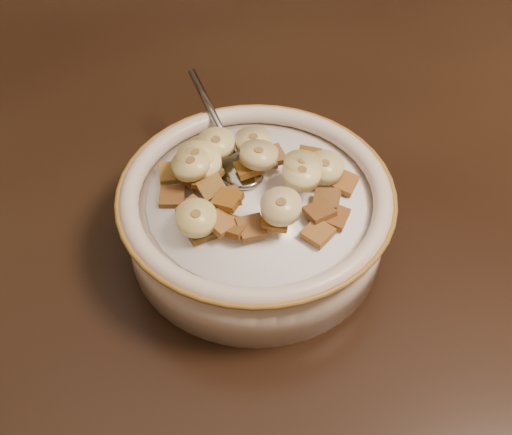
{
  "coord_description": "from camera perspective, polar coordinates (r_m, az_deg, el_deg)",
  "views": [
    {
      "loc": [
        -0.2,
        -0.52,
        1.18
      ],
      "look_at": [
        -0.16,
        -0.16,
        0.78
      ],
      "focal_mm": 45.0,
      "sensor_mm": 36.0,
      "label": 1
    }
  ],
  "objects": [
    {
      "name": "cereal_square_22",
      "position": [
        0.49,
        -1.97,
        -0.84
      ],
      "size": [
        0.03,
        0.03,
        0.01
      ],
      "primitive_type": "cube",
      "rotation": [
        0.11,
        0.15,
        2.51
      ],
      "color": "brown",
      "rests_on": "milk"
    },
    {
      "name": "chair",
      "position": [
        1.44,
        6.18,
        18.21
      ],
      "size": [
        0.53,
        0.53,
        0.95
      ],
      "primitive_type": "cube",
      "rotation": [
        0.0,
        0.0,
        0.29
      ],
      "color": "black",
      "rests_on": "floor"
    },
    {
      "name": "cereal_square_28",
      "position": [
        0.5,
        -2.55,
        1.77
      ],
      "size": [
        0.02,
        0.02,
        0.01
      ],
      "primitive_type": "cube",
      "rotation": [
        -0.16,
        -0.17,
        0.05
      ],
      "color": "brown",
      "rests_on": "milk"
    },
    {
      "name": "cereal_square_2",
      "position": [
        0.53,
        -4.32,
        3.87
      ],
      "size": [
        0.03,
        0.03,
        0.01
      ],
      "primitive_type": "cube",
      "rotation": [
        -0.1,
        -0.0,
        2.36
      ],
      "color": "brown",
      "rests_on": "milk"
    },
    {
      "name": "cereal_square_15",
      "position": [
        0.55,
        -5.13,
        5.45
      ],
      "size": [
        0.02,
        0.02,
        0.01
      ],
      "primitive_type": "cube",
      "rotation": [
        0.08,
        0.06,
        1.38
      ],
      "color": "brown",
      "rests_on": "milk"
    },
    {
      "name": "cereal_square_25",
      "position": [
        0.53,
        7.82,
        3.13
      ],
      "size": [
        0.03,
        0.03,
        0.01
      ],
      "primitive_type": "cube",
      "rotation": [
        0.13,
        -0.15,
        0.97
      ],
      "color": "brown",
      "rests_on": "milk"
    },
    {
      "name": "banana_slice_2",
      "position": [
        0.52,
        -5.36,
        5.39
      ],
      "size": [
        0.04,
        0.04,
        0.01
      ],
      "primitive_type": "cylinder",
      "rotation": [
        -0.03,
        0.07,
        2.66
      ],
      "color": "#FCEE8C",
      "rests_on": "milk"
    },
    {
      "name": "cereal_square_19",
      "position": [
        0.54,
        -7.54,
        3.95
      ],
      "size": [
        0.02,
        0.02,
        0.01
      ],
      "primitive_type": "cube",
      "rotation": [
        0.08,
        -0.15,
        1.6
      ],
      "color": "olive",
      "rests_on": "milk"
    },
    {
      "name": "banana_slice_8",
      "position": [
        0.52,
        -5.79,
        4.71
      ],
      "size": [
        0.04,
        0.04,
        0.02
      ],
      "primitive_type": "cylinder",
      "rotation": [
        -0.12,
        0.1,
        2.23
      ],
      "color": "#CFBD6E",
      "rests_on": "milk"
    },
    {
      "name": "cereal_square_8",
      "position": [
        0.56,
        -4.53,
        6.54
      ],
      "size": [
        0.03,
        0.03,
        0.01
      ],
      "primitive_type": "cube",
      "rotation": [
        0.17,
        0.18,
        2.22
      ],
      "color": "brown",
      "rests_on": "milk"
    },
    {
      "name": "cereal_square_7",
      "position": [
        0.5,
        -5.09,
        0.07
      ],
      "size": [
        0.02,
        0.02,
        0.01
      ],
      "primitive_type": "cube",
      "rotation": [
        -0.09,
        0.17,
        1.68
      ],
      "color": "brown",
      "rests_on": "milk"
    },
    {
      "name": "banana_slice_9",
      "position": [
        0.52,
        0.25,
        5.6
      ],
      "size": [
        0.04,
        0.04,
        0.02
      ],
      "primitive_type": "cylinder",
      "rotation": [
        0.1,
        0.1,
        1.42
      ],
      "color": "#E2CA88",
      "rests_on": "milk"
    },
    {
      "name": "milk",
      "position": [
        0.52,
        0.0,
        1.61
      ],
      "size": [
        0.18,
        0.18,
        0.0
      ],
      "primitive_type": "cylinder",
      "color": "white",
      "rests_on": "cereal_bowl"
    },
    {
      "name": "cereal_square_9",
      "position": [
        0.5,
        5.67,
        0.5
      ],
      "size": [
        0.03,
        0.03,
        0.01
      ],
      "primitive_type": "cube",
      "rotation": [
        -0.14,
        -0.03,
        0.37
      ],
      "color": "brown",
      "rests_on": "milk"
    },
    {
      "name": "cereal_bowl",
      "position": [
        0.54,
        0.0,
        -0.29
      ],
      "size": [
        0.22,
        0.22,
        0.05
      ],
      "primitive_type": "cylinder",
      "color": "beige",
      "rests_on": "table"
    },
    {
      "name": "cereal_square_0",
      "position": [
        0.49,
        -5.02,
        -1.2
      ],
      "size": [
        0.03,
        0.03,
        0.01
      ],
      "primitive_type": "cube",
      "rotation": [
        0.05,
        -0.02,
        1.93
      ],
      "color": "brown",
      "rests_on": "milk"
    },
    {
      "name": "banana_slice_1",
      "position": [
        0.54,
        -3.56,
        6.56
      ],
      "size": [
        0.04,
        0.04,
        0.01
      ],
      "primitive_type": "cylinder",
      "rotation": [
        -0.04,
        -0.08,
        1.72
      ],
      "color": "#F5EA8A",
      "rests_on": "milk"
    },
    {
      "name": "banana_slice_4",
      "position": [
        0.48,
        -5.33,
        -0.04
      ],
      "size": [
        0.04,
        0.04,
        0.01
      ],
      "primitive_type": "cylinder",
      "rotation": [
        -0.09,
        -0.1,
        2.45
      ],
      "color": "tan",
      "rests_on": "milk"
    },
    {
      "name": "cereal_square_12",
      "position": [
        0.54,
        1.0,
        5.35
      ],
      "size": [
        0.03,
        0.02,
        0.01
      ],
      "primitive_type": "cube",
      "rotation": [
        -0.03,
        0.1,
        2.86
      ],
      "color": "brown",
      "rests_on": "milk"
    },
    {
      "name": "cereal_square_24",
      "position": [
        0.55,
        4.79,
        5.52
      ],
      "size": [
        0.03,
        0.03,
        0.01
      ],
      "primitive_type": "cube",
      "rotation": [
        0.08,
        0.16,
        1.26
      ],
      "color": "brown",
      "rests_on": "milk"
    },
    {
      "name": "cereal_square_21",
      "position": [
        0.52,
        -7.46,
        1.84
      ],
      "size": [
        0.02,
        0.02,
        0.01
      ],
      "primitive_type": "cube",
      "rotation": [
        -0.02,
        -0.12,
        1.42
      ],
      "color": "brown",
      "rests_on": "milk"
    },
    {
      "name": "cereal_square_18",
      "position": [
        0.51,
        -3.91,
        2.58
      ],
      "size": [
        0.03,
        0.03,
        0.01
      ],
      "primitive_type": "cube",
      "rotation": [
        -0.14,
        -0.13,
        1.92
      ],
      "color": "brown",
      "rests_on": "milk"
    },
    {
      "name": "cereal_square_13",
      "position": [
        0.53,
        -5.65,
        3.57
      ],
      "size": [
        0.03,
        0.03,
        0.01
      ],
      "primitive_type": "cube",
      "rotation": [
        -0.18,
        0.02,
        2.24
      ],
      "color": "brown",
      "rests_on": "milk"
    },
    {
      "name": "cereal_square_27",
      "position": [
        0.54,
        5.35,
        4.87
      ],
      "size": [
        0.02,
        0.02,
        0.01
      ],
      "primitive_type": "cube",
      "rotation": [
        -0.0,
        -0.13,
        2.91
      ],
      "color": "#9D6F21",
      "rests_on": "milk"
    },
    {
      "name": "cereal_square_29",
      "position": [
        0.51,
        6.29,
        1.58
      ],
      "size": [
        0.03,
        0.03,
        0.01
      ],
      "primitive_type": "cube",
      "rotation": [
        -0.25,
        -0.13,
        1.23
      ],
      "color": "brown",
      "rests_on": "milk"
    },
    {
      "name": "cereal_square_10",
      "position": [
        0.49,
        1.69,
        -0.12
      ],
      "size": [
        0.02,
        0.02,
        0.01
      ],
      "primitive_type": "cube",
      "rotation": [
        0.14,
        -0.16,
        1.36
      ],
      "color": "olive",
      "rests_on": "milk"
    },
    {
      "name": "floor",
      "position": [
        1.35,
        5.96,
        -18.45
      ],
      "size": [
        4.0,
        4.5,
        0.1
      ],
      "primitive_type": "cube",
      "color": "#422816",
      "rests_on": "ground"
    },
    {
      "name": "cereal_square_1",
      "position": [
        0.56,
        -4.48,
        6.2
      ],
      "size": [
        0.03,
        0.03,
        0.01
      ],
      "primitive_type": "cube",
      "rotation": [
        -0.12,
        0.02,
        1.03
      ],
      "color": "brown",
      "rests_on": "milk"
    },
    {
      "name": "cereal_square_11",
      "position": [
        0.5,
        6.99,
        0.11
      ],
      "size": [
        0.03,
        0.03,
        0.01
      ],
      "primitive_type": "cube",
      "rotation": [
        -0.13,
        -0.1,
        2.6
      ],
      "color": "brown",
      "rests_on": "milk"
    },
    {
      "name": "cereal_square_5",
      "position": [
        0.54,
        0.14,
        5.48
      ],
      "size": [
        0.02,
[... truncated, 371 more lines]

